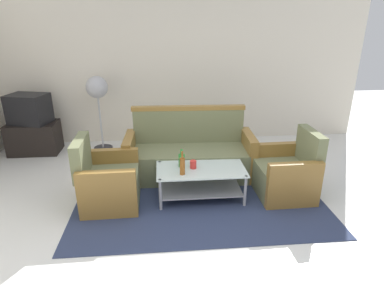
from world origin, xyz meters
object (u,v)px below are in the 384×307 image
(armchair_left, at_px, (108,183))
(armchair_right, at_px, (286,174))
(bottle_green, at_px, (182,160))
(bottle_brown, at_px, (182,166))
(television, at_px, (29,109))
(couch, at_px, (190,155))
(tv_stand, at_px, (34,138))
(pedestal_fan, at_px, (97,92))
(coffee_table, at_px, (201,178))
(cup, at_px, (193,164))

(armchair_left, xyz_separation_m, armchair_right, (2.25, 0.03, 0.00))
(armchair_right, relative_size, bottle_green, 3.69)
(bottle_brown, bearing_deg, television, 140.59)
(couch, height_order, tv_stand, couch)
(couch, bearing_deg, pedestal_fan, -37.82)
(coffee_table, bearing_deg, armchair_left, -178.16)
(bottle_brown, bearing_deg, pedestal_fan, 122.27)
(armchair_right, xyz_separation_m, television, (-3.73, 1.83, 0.47))
(pedestal_fan, bearing_deg, cup, -52.57)
(cup, bearing_deg, bottle_green, 155.20)
(tv_stand, bearing_deg, pedestal_fan, 2.56)
(bottle_brown, height_order, cup, bottle_brown)
(armchair_left, xyz_separation_m, bottle_green, (0.91, 0.12, 0.21))
(armchair_left, bearing_deg, couch, 122.99)
(couch, bearing_deg, television, -22.13)
(armchair_right, bearing_deg, bottle_brown, 94.36)
(couch, bearing_deg, armchair_right, 151.91)
(pedestal_fan, bearing_deg, bottle_brown, -57.73)
(bottle_green, relative_size, pedestal_fan, 0.18)
(bottle_brown, bearing_deg, bottle_green, 88.50)
(bottle_green, bearing_deg, tv_stand, 144.11)
(cup, bearing_deg, coffee_table, -12.53)
(armchair_right, distance_m, cup, 1.21)
(bottle_green, xyz_separation_m, television, (-2.39, 1.73, 0.26))
(couch, xyz_separation_m, armchair_right, (1.19, -0.69, -0.03))
(couch, height_order, pedestal_fan, pedestal_fan)
(armchair_right, xyz_separation_m, coffee_table, (-1.10, 0.01, -0.02))
(bottle_brown, bearing_deg, armchair_left, 173.39)
(coffee_table, bearing_deg, couch, 97.05)
(couch, xyz_separation_m, bottle_green, (-0.15, -0.59, 0.18))
(couch, relative_size, television, 2.62)
(cup, distance_m, tv_stand, 3.11)
(coffee_table, bearing_deg, cup, 167.47)
(coffee_table, height_order, cup, cup)
(cup, height_order, pedestal_fan, pedestal_fan)
(couch, bearing_deg, coffee_table, 99.10)
(armchair_left, relative_size, bottle_brown, 2.90)
(couch, height_order, armchair_right, couch)
(tv_stand, relative_size, pedestal_fan, 0.63)
(armchair_left, height_order, bottle_green, armchair_left)
(coffee_table, bearing_deg, tv_stand, 145.32)
(cup, height_order, television, television)
(cup, height_order, tv_stand, tv_stand)
(couch, distance_m, pedestal_fan, 1.98)
(armchair_left, relative_size, tv_stand, 1.06)
(armchair_right, bearing_deg, cup, 87.25)
(tv_stand, bearing_deg, armchair_left, -51.36)
(television, distance_m, pedestal_fan, 1.15)
(bottle_green, relative_size, cup, 2.30)
(coffee_table, distance_m, bottle_brown, 0.37)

